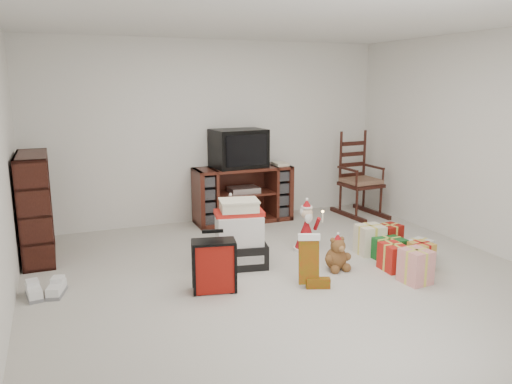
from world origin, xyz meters
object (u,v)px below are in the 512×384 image
rocking_chair (358,186)px  santa_figurine (306,231)px  sneaker_pair (45,291)px  red_suitcase (214,266)px  gift_cluster (399,252)px  teddy_bear (337,255)px  gift_pile (239,238)px  mrs_claus_figurine (231,229)px  crt_television (239,148)px  tv_stand (243,194)px  bookshelf (36,209)px

rocking_chair → santa_figurine: 1.90m
rocking_chair → sneaker_pair: (-4.30, -1.42, -0.38)m
red_suitcase → gift_cluster: (2.08, -0.04, -0.12)m
teddy_bear → santa_figurine: bearing=91.1°
gift_cluster → teddy_bear: bearing=172.0°
gift_pile → red_suitcase: 0.70m
mrs_claus_figurine → sneaker_pair: size_ratio=1.75×
santa_figurine → sneaker_pair: santa_figurine is taller
red_suitcase → crt_television: 2.57m
gift_pile → mrs_claus_figurine: (0.09, 0.54, -0.06)m
teddy_bear → crt_television: 2.34m
red_suitcase → sneaker_pair: (-1.48, 0.47, -0.20)m
mrs_claus_figurine → red_suitcase: bearing=-116.7°
teddy_bear → gift_cluster: (0.73, -0.10, -0.02)m
gift_pile → crt_television: 1.92m
teddy_bear → sneaker_pair: (-2.84, 0.42, -0.10)m
gift_cluster → crt_television: 2.64m
red_suitcase → santa_figurine: size_ratio=0.95×
tv_stand → rocking_chair: size_ratio=1.06×
tv_stand → crt_television: bearing=151.5°
tv_stand → crt_television: (-0.05, 0.03, 0.65)m
bookshelf → gift_pile: 2.28m
red_suitcase → teddy_bear: bearing=14.2°
tv_stand → sneaker_pair: 3.12m
crt_television → gift_cluster: bearing=-71.1°
tv_stand → sneaker_pair: (-2.59, -1.71, -0.34)m
red_suitcase → crt_television: crt_television is taller
gift_pile → gift_cluster: gift_pile is taller
sneaker_pair → gift_pile: bearing=2.6°
teddy_bear → mrs_claus_figurine: (-0.82, 1.02, 0.10)m
rocking_chair → gift_pile: bearing=-154.4°
rocking_chair → crt_television: 1.89m
santa_figurine → bookshelf: bearing=162.7°
santa_figurine → sneaker_pair: bearing=-175.0°
red_suitcase → mrs_claus_figurine: mrs_claus_figurine is taller
bookshelf → gift_pile: size_ratio=1.65×
mrs_claus_figurine → crt_television: (0.52, 1.13, 0.79)m
bookshelf → gift_pile: bearing=-28.6°
tv_stand → gift_pile: tv_stand is taller
red_suitcase → crt_television: (1.06, 2.21, 0.79)m
teddy_bear → mrs_claus_figurine: size_ratio=0.53×
crt_television → rocking_chair: bearing=-15.6°
rocking_chair → gift_pile: 2.74m
crt_television → bookshelf: bearing=-172.9°
bookshelf → mrs_claus_figurine: bookshelf is taller
teddy_bear → gift_cluster: 0.73m
tv_stand → bookshelf: 2.71m
santa_figurine → crt_television: 1.72m
rocking_chair → mrs_claus_figurine: 2.43m
tv_stand → teddy_bear: tv_stand is taller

